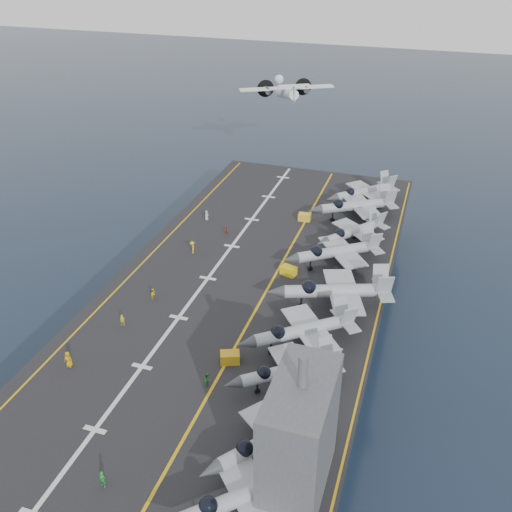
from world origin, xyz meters
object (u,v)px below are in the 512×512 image
(tow_cart_a, at_px, (230,357))
(transport_plane, at_px, (287,94))
(fighter_jet_0, at_px, (242,495))
(island_superstructure, at_px, (300,426))

(tow_cart_a, height_order, transport_plane, transport_plane)
(tow_cart_a, bearing_deg, fighter_jet_0, -66.52)
(island_superstructure, relative_size, tow_cart_a, 5.77)
(island_superstructure, xyz_separation_m, tow_cart_a, (-11.63, 13.93, -6.83))
(island_superstructure, relative_size, transport_plane, 0.59)
(island_superstructure, distance_m, fighter_jet_0, 7.63)
(island_superstructure, relative_size, fighter_jet_0, 0.92)
(island_superstructure, height_order, tow_cart_a, island_superstructure)
(fighter_jet_0, distance_m, transport_plane, 95.81)
(transport_plane, bearing_deg, island_superstructure, -73.82)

